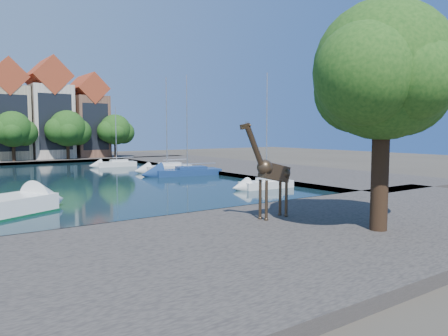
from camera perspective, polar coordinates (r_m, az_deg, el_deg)
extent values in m
plane|color=#38332B|center=(24.14, -9.75, -7.52)|extent=(160.00, 160.00, 0.00)
cube|color=black|center=(46.68, -22.62, -1.73)|extent=(38.00, 50.00, 0.08)
cube|color=#443F3B|center=(18.20, 0.00, -10.79)|extent=(50.00, 14.00, 0.50)
cube|color=#443F3B|center=(57.53, 2.43, 0.06)|extent=(14.00, 52.00, 0.50)
cylinder|color=#332114|center=(21.58, 19.70, -0.48)|extent=(0.80, 0.80, 5.50)
sphere|color=#173F12|center=(21.66, 20.07, 11.91)|extent=(6.40, 6.40, 6.40)
sphere|color=#173F12|center=(23.34, 22.12, 9.74)|extent=(4.80, 4.80, 4.80)
sphere|color=#173F12|center=(19.97, 18.08, 11.65)|extent=(4.48, 4.48, 4.48)
cube|color=tan|center=(78.23, -26.57, 5.24)|extent=(5.88, 9.00, 11.50)
cube|color=#9C401F|center=(78.64, -26.77, 10.40)|extent=(5.94, 9.18, 5.94)
cube|color=black|center=(73.81, -26.03, 5.31)|extent=(4.80, 0.05, 8.62)
cube|color=beige|center=(79.50, -21.92, 5.58)|extent=(6.37, 9.00, 12.00)
cube|color=#9C401F|center=(79.97, -22.10, 10.90)|extent=(6.43, 9.18, 6.43)
cube|color=black|center=(75.16, -21.12, 5.66)|extent=(5.20, 0.05, 9.00)
cube|color=brown|center=(81.26, -17.43, 5.16)|extent=(5.39, 9.00, 10.50)
cube|color=#9C401F|center=(81.56, -17.55, 9.70)|extent=(5.44, 9.18, 5.44)
cube|color=black|center=(77.02, -16.40, 5.21)|extent=(4.40, 0.05, 7.88)
cylinder|color=#332114|center=(72.86, -25.77, 2.06)|extent=(0.50, 0.50, 3.20)
sphere|color=#1C4012|center=(72.80, -25.87, 4.59)|extent=(5.40, 5.40, 5.40)
sphere|color=#1C4012|center=(73.38, -24.64, 4.22)|extent=(4.05, 4.05, 4.05)
sphere|color=#1C4012|center=(72.17, -26.97, 4.34)|extent=(3.78, 3.78, 3.78)
cylinder|color=#332114|center=(74.61, -19.70, 2.33)|extent=(0.50, 0.50, 3.20)
sphere|color=#1C4012|center=(74.55, -19.78, 4.89)|extent=(5.80, 5.80, 5.80)
sphere|color=#1C4012|center=(75.32, -18.55, 4.48)|extent=(4.35, 4.35, 4.35)
sphere|color=#1C4012|center=(73.75, -20.89, 4.63)|extent=(4.06, 4.06, 4.06)
cylinder|color=#332114|center=(77.16, -13.97, 2.55)|extent=(0.50, 0.50, 3.20)
sphere|color=#1C4012|center=(77.10, -14.02, 4.90)|extent=(5.20, 5.20, 5.20)
sphere|color=#1C4012|center=(77.96, -13.03, 4.53)|extent=(3.90, 3.90, 3.90)
sphere|color=#1C4012|center=(76.21, -14.91, 4.68)|extent=(3.64, 3.64, 3.64)
cylinder|color=#3C2D1E|center=(22.82, 5.55, -4.23)|extent=(0.16, 0.16, 2.10)
cylinder|color=#3C2D1E|center=(23.12, 4.75, -4.10)|extent=(0.16, 0.16, 2.10)
cylinder|color=#3C2D1E|center=(24.01, 8.14, -3.80)|extent=(0.16, 0.16, 2.10)
cylinder|color=#3C2D1E|center=(24.29, 7.35, -3.69)|extent=(0.16, 0.16, 2.10)
cube|color=#3C2D1E|center=(23.42, 6.59, -0.55)|extent=(2.09, 0.78, 1.23)
cylinder|color=#3C2D1E|center=(22.23, 4.08, 2.71)|extent=(1.37, 0.45, 2.17)
cube|color=#3C2D1E|center=(21.70, 2.77, 5.47)|extent=(0.60, 0.25, 0.33)
cube|color=silver|center=(38.63, 5.55, -2.03)|extent=(4.99, 2.11, 0.82)
cube|color=silver|center=(38.60, 5.55, -1.62)|extent=(2.22, 1.37, 0.46)
cylinder|color=#B2B2B7|center=(38.34, 5.61, 5.30)|extent=(0.11, 0.11, 9.40)
cube|color=navy|center=(49.68, -4.81, -0.42)|extent=(7.80, 4.01, 0.89)
cube|color=navy|center=(49.65, -4.81, -0.08)|extent=(3.55, 2.42, 0.49)
cylinder|color=#B2B2B7|center=(49.47, -4.86, 5.97)|extent=(0.12, 0.12, 10.57)
cube|color=beige|center=(53.88, -7.43, 0.05)|extent=(5.97, 2.40, 1.02)
cube|color=beige|center=(53.86, -7.43, 0.41)|extent=(2.64, 1.59, 0.57)
cylinder|color=#B2B2B7|center=(53.70, -7.50, 6.04)|extent=(0.14, 0.14, 10.68)
cube|color=silver|center=(62.87, -13.85, 0.58)|extent=(5.44, 2.34, 0.88)
cube|color=silver|center=(62.85, -13.86, 0.85)|extent=(2.42, 1.51, 0.49)
cylinder|color=#B2B2B7|center=(62.70, -13.93, 4.30)|extent=(0.12, 0.12, 7.67)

